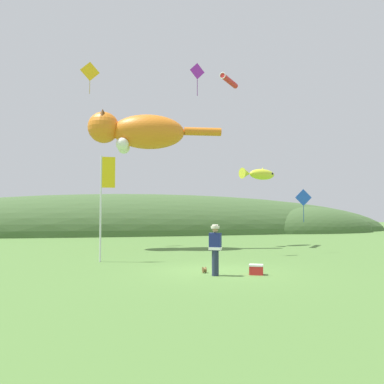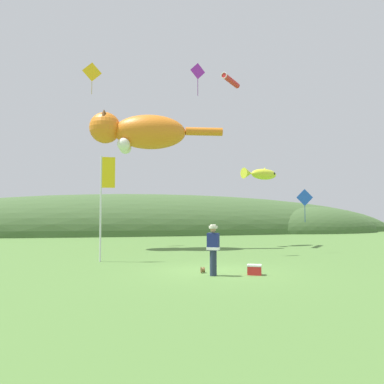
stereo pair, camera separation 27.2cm
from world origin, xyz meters
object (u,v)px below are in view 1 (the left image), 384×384
kite_giant_cat (139,132)px  kite_diamond_blue (303,198)px  picnic_cooler (256,270)px  kite_diamond_gold (90,72)px  kite_fish_windsock (259,174)px  festival_attendant (215,248)px  festival_banner_pole (104,192)px  kite_diamond_violet (197,72)px  kite_tube_streamer (229,81)px  kite_spool (204,270)px

kite_giant_cat → kite_diamond_blue: size_ratio=4.45×
picnic_cooler → kite_diamond_gold: (-6.29, 13.66, 11.68)m
kite_fish_windsock → picnic_cooler: bearing=-114.1°
festival_attendant → festival_banner_pole: size_ratio=0.37×
picnic_cooler → kite_fish_windsock: 12.90m
festival_attendant → kite_diamond_violet: size_ratio=0.99×
festival_banner_pole → kite_fish_windsock: size_ratio=1.68×
picnic_cooler → kite_tube_streamer: 15.79m
picnic_cooler → kite_tube_streamer: size_ratio=0.29×
kite_diamond_blue → kite_diamond_violet: size_ratio=1.03×
kite_spool → picnic_cooler: size_ratio=0.38×
festival_attendant → kite_spool: (-0.21, 0.66, -0.84)m
kite_diamond_blue → kite_diamond_violet: kite_diamond_violet is taller
festival_attendant → kite_giant_cat: 12.25m
picnic_cooler → kite_fish_windsock: kite_fish_windsock is taller
kite_tube_streamer → kite_spool: bearing=-113.9°
picnic_cooler → kite_diamond_blue: bearing=48.7°
picnic_cooler → kite_spool: bearing=154.6°
kite_giant_cat → kite_fish_windsock: (8.11, 0.45, -2.38)m
kite_tube_streamer → kite_diamond_violet: bearing=-126.8°
kite_tube_streamer → kite_diamond_blue: bearing=-60.8°
picnic_cooler → festival_banner_pole: size_ratio=0.12×
kite_tube_streamer → festival_attendant: bearing=-111.6°
kite_giant_cat → kite_diamond_gold: bearing=134.9°
kite_giant_cat → kite_spool: bearing=-81.2°
kite_spool → kite_diamond_gold: (-4.61, 12.87, 11.76)m
kite_tube_streamer → kite_fish_windsock: bearing=-1.7°
festival_attendant → kite_spool: 1.09m
kite_fish_windsock → kite_diamond_gold: kite_diamond_gold is taller
kite_giant_cat → kite_diamond_violet: bearing=-55.6°
kite_spool → kite_giant_cat: bearing=98.8°
kite_spool → kite_fish_windsock: size_ratio=0.08×
kite_diamond_blue → kite_diamond_gold: bearing=148.1°
kite_diamond_blue → kite_diamond_violet: 9.03m
festival_banner_pole → kite_tube_streamer: kite_tube_streamer is taller
kite_fish_windsock → kite_diamond_blue: (0.62, -4.70, -1.79)m
picnic_cooler → kite_giant_cat: bearing=106.9°
festival_banner_pole → kite_diamond_blue: (10.79, 1.46, -0.12)m
festival_attendant → picnic_cooler: size_ratio=3.05×
picnic_cooler → festival_banner_pole: 7.73m
festival_attendant → kite_spool: festival_attendant is taller
kite_spool → kite_diamond_violet: (1.20, 5.79, 9.62)m
kite_tube_streamer → kite_diamond_blue: kite_tube_streamer is taller
kite_diamond_blue → kite_tube_streamer: bearing=119.2°
kite_spool → kite_diamond_blue: (7.21, 5.51, 2.89)m
festival_banner_pole → kite_tube_streamer: (8.12, 6.22, 7.95)m
kite_tube_streamer → kite_diamond_gold: bearing=164.1°
kite_spool → festival_banner_pole: 6.18m
kite_diamond_blue → kite_diamond_violet: (-6.01, 0.28, 6.73)m
festival_banner_pole → kite_diamond_gold: kite_diamond_gold is taller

